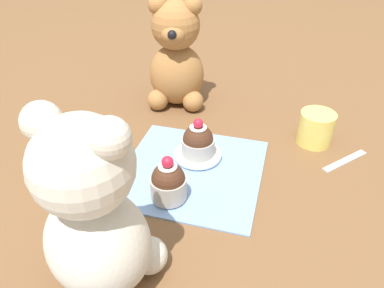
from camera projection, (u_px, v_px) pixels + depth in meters
The scene contains 9 objects.
ground_plane at pixel (192, 172), 0.62m from camera, with size 4.00×4.00×0.00m, color brown.
knitted_placemat at pixel (192, 170), 0.62m from camera, with size 0.23×0.23×0.01m, color #7A9ED1.
teddy_bear_cream at pixel (95, 214), 0.39m from camera, with size 0.13×0.13×0.24m.
teddy_bear_tan at pixel (176, 58), 0.76m from camera, with size 0.13×0.12×0.22m.
cupcake_near_cream_bear at pixel (168, 182), 0.55m from camera, with size 0.05×0.05×0.07m.
saucer_plate at pixel (200, 155), 0.65m from camera, with size 0.08×0.08×0.01m, color silver.
cupcake_near_tan_bear at pixel (200, 142), 0.63m from camera, with size 0.06×0.06×0.07m.
juice_glass at pixel (316, 128), 0.68m from camera, with size 0.06×0.06×0.06m, color #EADB66.
teaspoon at pixel (345, 160), 0.64m from camera, with size 0.10×0.01×0.01m, color silver.
Camera 1 is at (-0.13, 0.47, 0.39)m, focal length 35.00 mm.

